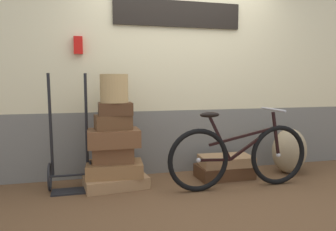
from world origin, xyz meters
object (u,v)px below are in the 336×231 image
Objects in this scene: suitcase_0 at (116,182)px; wicker_basket at (114,88)px; suitcase_5 at (115,109)px; suitcase_6 at (224,171)px; burlap_sack at (289,151)px; bicycle at (239,156)px; suitcase_1 at (115,169)px; suitcase_4 at (113,122)px; luggage_trolley at (70,165)px; suitcase_2 at (114,154)px; suitcase_7 at (226,161)px; suitcase_3 at (114,138)px.

wicker_basket is (-0.00, 0.01, 1.05)m from suitcase_0.
suitcase_5 is 1.55m from suitcase_6.
burlap_sack is 0.98m from bicycle.
burlap_sack is (0.90, -0.02, 0.21)m from suitcase_6.
suitcase_1 is at bearing 178.48° from suitcase_6.
burlap_sack is at bearing -4.80° from suitcase_4.
bicycle is at bearing -15.25° from suitcase_5.
luggage_trolley reaches higher than suitcase_6.
suitcase_0 is 2.25m from burlap_sack.
suitcase_7 is at bearing 4.65° from suitcase_2.
suitcase_4 is at bearing 164.57° from bicycle.
luggage_trolley is at bearing 174.60° from suitcase_3.
suitcase_1 reaches higher than suitcase_6.
suitcase_1 is 0.37× the size of bicycle.
suitcase_6 is (1.35, 0.02, -0.66)m from suitcase_4.
bicycle is (1.35, -0.40, -0.01)m from suitcase_2.
suitcase_3 is at bearing 164.68° from bicycle.
burlap_sack is at bearing -0.10° from wicker_basket.
suitcase_7 is (1.37, 0.01, -0.52)m from suitcase_4.
wicker_basket reaches higher than suitcase_6.
suitcase_6 is 0.52× the size of luggage_trolley.
suitcase_2 reaches higher than suitcase_6.
suitcase_4 reaches higher than suitcase_1.
bicycle is at bearing -20.22° from suitcase_4.
bicycle reaches higher than suitcase_7.
suitcase_5 reaches higher than suitcase_4.
suitcase_2 is 1.38m from suitcase_6.
suitcase_4 is 1.47m from suitcase_7.
suitcase_7 is 0.50× the size of luggage_trolley.
suitcase_2 is 1.41m from bicycle.
burlap_sack is (2.24, -0.00, -0.82)m from wicker_basket.
suitcase_0 is at bearing -6.04° from luggage_trolley.
suitcase_2 is 0.51m from suitcase_5.
wicker_basket is 0.53× the size of burlap_sack.
wicker_basket reaches higher than suitcase_7.
suitcase_5 is (0.03, -0.01, 0.15)m from suitcase_4.
bicycle is at bearing -14.45° from suitcase_3.
bicycle is (-0.00, -0.39, 0.29)m from suitcase_6.
suitcase_6 is 1.15× the size of burlap_sack.
luggage_trolley reaches higher than suitcase_5.
suitcase_1 is 1.71× the size of suitcase_5.
suitcase_4 is 1.51m from suitcase_6.
suitcase_7 is 1.84m from luggage_trolley.
burlap_sack is (2.25, -0.02, 0.09)m from suitcase_1.
suitcase_3 reaches higher than suitcase_6.
luggage_trolley is (-0.47, 0.05, -0.46)m from suitcase_4.
suitcase_5 is at bearing -51.26° from suitcase_2.
suitcase_3 is 1.45× the size of suitcase_4.
wicker_basket reaches higher than burlap_sack.
suitcase_5 is at bearing -9.41° from suitcase_3.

